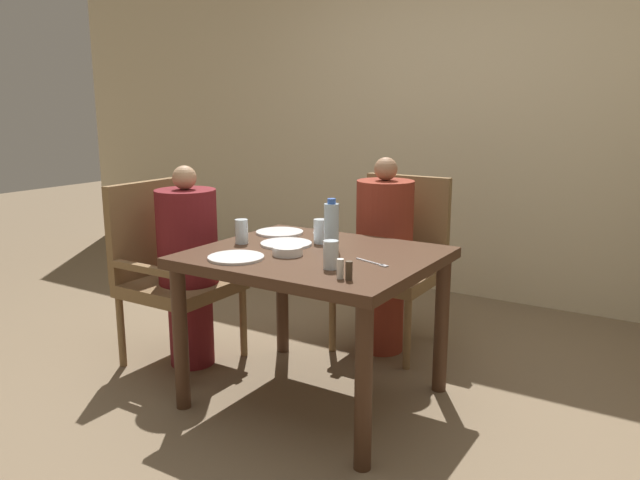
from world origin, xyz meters
name	(u,v)px	position (x,y,z in m)	size (l,w,h in m)	color
ground_plane	(315,398)	(0.00, 0.00, 0.00)	(16.00, 16.00, 0.00)	#7A664C
wall_back	(469,104)	(0.00, 2.05, 1.40)	(8.00, 0.06, 2.80)	beige
dining_table	(315,274)	(0.00, 0.00, 0.63)	(1.08, 0.93, 0.73)	#422819
chair_left_side	(169,266)	(-0.95, 0.00, 0.53)	(0.53, 0.53, 0.99)	brown
diner_in_left_chair	(189,265)	(-0.80, 0.00, 0.56)	(0.32, 0.32, 1.09)	maroon
chair_far_side	(395,256)	(0.00, 0.88, 0.53)	(0.53, 0.53, 0.99)	brown
diner_in_far_chair	(384,254)	(0.00, 0.73, 0.58)	(0.32, 0.32, 1.12)	maroon
plate_main_left	(280,232)	(-0.39, 0.26, 0.74)	(0.25, 0.25, 0.01)	white
plate_main_right	(286,244)	(-0.20, 0.06, 0.74)	(0.25, 0.25, 0.01)	white
plate_dessert_center	(236,257)	(-0.23, -0.29, 0.74)	(0.25, 0.25, 0.01)	white
teacup_with_saucer	(324,228)	(-0.18, 0.38, 0.76)	(0.12, 0.12, 0.07)	white
bowl_small	(288,251)	(-0.08, -0.11, 0.75)	(0.14, 0.14, 0.04)	white
water_bottle	(331,226)	(0.04, 0.08, 0.85)	(0.07, 0.07, 0.25)	silver
glass_tall_near	(242,231)	(-0.41, -0.03, 0.79)	(0.06, 0.06, 0.12)	silver
glass_tall_mid	(320,231)	(-0.08, 0.18, 0.79)	(0.06, 0.06, 0.12)	silver
glass_tall_far	(331,255)	(0.21, -0.21, 0.79)	(0.06, 0.06, 0.12)	silver
salt_shaker	(340,269)	(0.32, -0.32, 0.77)	(0.03, 0.03, 0.08)	white
pepper_shaker	(349,271)	(0.36, -0.32, 0.77)	(0.03, 0.03, 0.08)	#4C3D2D
fork_beside_plate	(375,263)	(0.33, -0.04, 0.74)	(0.18, 0.07, 0.00)	silver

